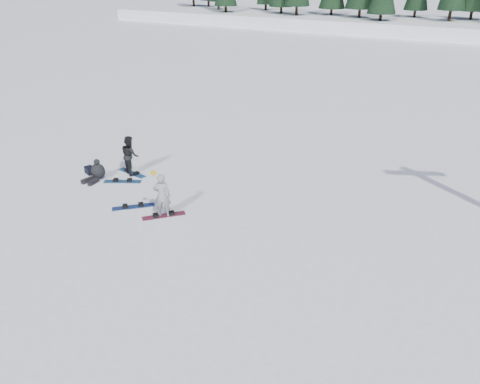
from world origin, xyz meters
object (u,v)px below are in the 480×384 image
at_px(seated_rider, 97,172).
at_px(gear_bag, 90,170).
at_px(snowboarder_man, 130,155).
at_px(snowboard_loose_a, 133,207).
at_px(snowboard_loose_c, 123,182).
at_px(snowboarder_woman, 162,195).

relative_size(seated_rider, gear_bag, 2.27).
bearing_deg(snowboarder_man, seated_rider, 84.40).
bearing_deg(snowboard_loose_a, snowboard_loose_c, 97.51).
xyz_separation_m(snowboarder_woman, snowboard_loose_c, (-3.20, 1.48, -0.80)).
xyz_separation_m(snowboarder_man, gear_bag, (-1.52, -0.88, -0.67)).
height_order(gear_bag, snowboard_loose_c, gear_bag).
distance_m(seated_rider, gear_bag, 0.77).
distance_m(gear_bag, snowboard_loose_a, 3.88).
relative_size(seated_rider, snowboard_loose_c, 0.68).
xyz_separation_m(snowboard_loose_a, snowboard_loose_c, (-1.83, 1.49, 0.00)).
bearing_deg(seated_rider, snowboarder_man, 55.29).
relative_size(snowboarder_man, gear_bag, 3.65).
height_order(snowboarder_woman, snowboarder_man, snowboarder_woman).
bearing_deg(gear_bag, snowboard_loose_a, -22.10).
bearing_deg(gear_bag, snowboard_loose_c, 0.86).
bearing_deg(snowboard_loose_c, snowboard_loose_a, -66.95).
bearing_deg(seated_rider, snowboard_loose_a, -21.58).
xyz_separation_m(snowboarder_man, snowboard_loose_c, (0.25, -0.85, -0.81)).
height_order(snowboarder_woman, snowboard_loose_a, snowboarder_woman).
bearing_deg(snowboard_loose_a, gear_bag, 114.52).
bearing_deg(snowboarder_man, snowboard_loose_a, 161.70).
bearing_deg(snowboard_loose_c, snowboarder_man, 78.34).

